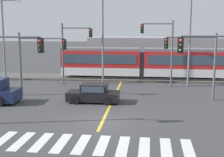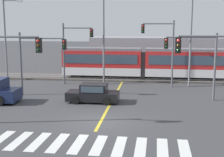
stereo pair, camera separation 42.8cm
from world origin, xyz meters
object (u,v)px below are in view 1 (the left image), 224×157
Objects in this scene: street_lamp_east at (191,36)px; traffic_light_far_left at (72,45)px; traffic_light_near_left at (6,62)px; street_lamp_centre at (105,35)px; traffic_light_mid_left at (37,54)px; traffic_light_far_right at (162,44)px; sedan_crossing at (93,94)px; light_rail_tram at (142,62)px; street_lamp_west at (5,35)px; traffic_light_near_right at (221,65)px; traffic_light_mid_right at (196,55)px.

traffic_light_far_left is at bearing -178.12° from street_lamp_east.
street_lamp_centre is at bearing 73.78° from traffic_light_near_left.
traffic_light_mid_left is at bearing 97.04° from traffic_light_near_left.
traffic_light_near_left is at bearing -126.47° from traffic_light_far_right.
traffic_light_near_left is at bearing -82.96° from traffic_light_mid_left.
light_rail_tram is at bearing 71.95° from sedan_crossing.
street_lamp_west is at bearing 142.13° from sedan_crossing.
street_lamp_centre is at bearing -4.23° from street_lamp_west.
street_lamp_centre is at bearing 90.93° from sedan_crossing.
traffic_light_far_right reaches higher than traffic_light_mid_left.
sedan_crossing is (-3.71, -11.39, -1.35)m from light_rail_tram.
traffic_light_near_right is at bearing -59.77° from street_lamp_centre.
street_lamp_centre is (5.17, 6.19, 1.54)m from traffic_light_mid_left.
traffic_light_mid_left is at bearing 160.97° from sedan_crossing.
light_rail_tram is 2.04× the size of street_lamp_west.
traffic_light_near_right is (13.66, -8.38, 0.28)m from traffic_light_mid_left.
street_lamp_east reaches higher than traffic_light_mid_left.
traffic_light_far_right is at bearing 51.73° from sedan_crossing.
traffic_light_far_right is (5.73, 7.26, 3.68)m from sedan_crossing.
street_lamp_centre is 8.79m from street_lamp_east.
traffic_light_near_left is 0.66× the size of street_lamp_centre.
street_lamp_centre reaches higher than street_lamp_west.
traffic_light_near_right is (8.36, -6.55, 3.27)m from sedan_crossing.
traffic_light_mid_right reaches higher than sedan_crossing.
street_lamp_west reaches higher than traffic_light_mid_left.
traffic_light_near_left is 1.01× the size of traffic_light_near_right.
traffic_light_mid_right reaches higher than traffic_light_mid_left.
traffic_light_mid_left is (-5.30, 1.83, 2.99)m from sedan_crossing.
street_lamp_centre is 1.01× the size of street_lamp_east.
traffic_light_near_left is at bearing 178.87° from traffic_light_near_right.
street_lamp_east is (8.66, 7.95, 4.41)m from sedan_crossing.
traffic_light_far_right is (10.02, 13.56, 0.44)m from traffic_light_near_left.
street_lamp_west is 0.99× the size of street_lamp_east.
sedan_crossing is 0.63× the size of traffic_light_far_right.
traffic_light_far_left reaches higher than light_rail_tram.
traffic_light_mid_left reaches higher than light_rail_tram.
street_lamp_centre is at bearing 172.59° from traffic_light_far_right.
street_lamp_east reaches higher than light_rail_tram.
sedan_crossing is 0.76× the size of traffic_light_mid_left.
street_lamp_west is (-6.09, 7.02, 1.42)m from traffic_light_mid_left.
traffic_light_mid_right is at bearing -64.13° from light_rail_tram.
sedan_crossing is 8.29m from traffic_light_near_left.
traffic_light_mid_right is 6.00m from traffic_light_far_right.
street_lamp_centre is (-0.13, 8.02, 4.53)m from sedan_crossing.
traffic_light_mid_right is 0.60× the size of street_lamp_centre.
traffic_light_far_right is 0.73× the size of street_lamp_east.
traffic_light_mid_left is 0.93× the size of traffic_light_near_right.
traffic_light_far_right is 5.97m from street_lamp_centre.
street_lamp_east is (8.79, -0.07, -0.13)m from street_lamp_centre.
traffic_light_far_left is at bearing 86.78° from traffic_light_near_left.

